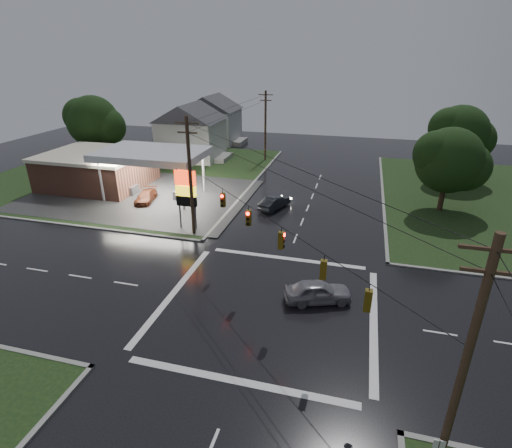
% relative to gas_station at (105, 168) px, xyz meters
% --- Properties ---
extents(ground, '(120.00, 120.00, 0.00)m').
position_rel_gas_station_xyz_m(ground, '(25.68, -19.70, -2.55)').
color(ground, black).
rests_on(ground, ground).
extents(grass_nw, '(36.00, 36.00, 0.08)m').
position_rel_gas_station_xyz_m(grass_nw, '(-0.32, 6.30, -2.51)').
color(grass_nw, black).
rests_on(grass_nw, ground).
extents(gas_station, '(26.20, 18.00, 5.60)m').
position_rel_gas_station_xyz_m(gas_station, '(0.00, 0.00, 0.00)').
color(gas_station, '#2D2D2D').
rests_on(gas_station, ground).
extents(pylon_sign, '(2.00, 0.35, 6.00)m').
position_rel_gas_station_xyz_m(pylon_sign, '(15.18, -9.20, 1.46)').
color(pylon_sign, '#59595E').
rests_on(pylon_sign, ground).
extents(utility_pole_nw, '(2.20, 0.32, 11.00)m').
position_rel_gas_station_xyz_m(utility_pole_nw, '(16.18, -10.20, 3.17)').
color(utility_pole_nw, '#382619').
rests_on(utility_pole_nw, ground).
extents(utility_pole_se, '(2.20, 0.32, 11.00)m').
position_rel_gas_station_xyz_m(utility_pole_se, '(35.18, -29.20, 3.17)').
color(utility_pole_se, '#382619').
rests_on(utility_pole_se, ground).
extents(utility_pole_n, '(2.20, 0.32, 10.50)m').
position_rel_gas_station_xyz_m(utility_pole_n, '(16.18, 18.30, 2.92)').
color(utility_pole_n, '#382619').
rests_on(utility_pole_n, ground).
extents(traffic_signals, '(26.87, 26.87, 1.47)m').
position_rel_gas_station_xyz_m(traffic_signals, '(25.69, -19.72, 3.93)').
color(traffic_signals, black).
rests_on(traffic_signals, ground).
extents(house_near, '(11.05, 8.48, 8.60)m').
position_rel_gas_station_xyz_m(house_near, '(4.73, 16.30, 1.86)').
color(house_near, silver).
rests_on(house_near, ground).
extents(house_far, '(11.05, 8.48, 8.60)m').
position_rel_gas_station_xyz_m(house_far, '(3.73, 28.30, 1.86)').
color(house_far, silver).
rests_on(house_far, ground).
extents(tree_nw_behind, '(8.93, 7.60, 10.00)m').
position_rel_gas_station_xyz_m(tree_nw_behind, '(-8.17, 10.29, 3.63)').
color(tree_nw_behind, black).
rests_on(tree_nw_behind, ground).
extents(tree_ne_near, '(7.99, 6.80, 8.98)m').
position_rel_gas_station_xyz_m(tree_ne_near, '(39.82, 2.29, 3.01)').
color(tree_ne_near, black).
rests_on(tree_ne_near, ground).
extents(tree_ne_far, '(8.46, 7.20, 9.80)m').
position_rel_gas_station_xyz_m(tree_ne_far, '(42.83, 14.29, 3.63)').
color(tree_ne_far, black).
rests_on(tree_ne_far, ground).
extents(car_north, '(3.04, 4.65, 1.45)m').
position_rel_gas_station_xyz_m(car_north, '(22.14, -1.78, -1.82)').
color(car_north, black).
rests_on(car_north, ground).
extents(car_crossing, '(4.99, 3.31, 1.58)m').
position_rel_gas_station_xyz_m(car_crossing, '(28.86, -18.24, -1.76)').
color(car_crossing, gray).
rests_on(car_crossing, ground).
extents(car_pump, '(2.59, 4.61, 1.26)m').
position_rel_gas_station_xyz_m(car_pump, '(7.42, -3.51, -1.92)').
color(car_pump, '#552413').
rests_on(car_pump, ground).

